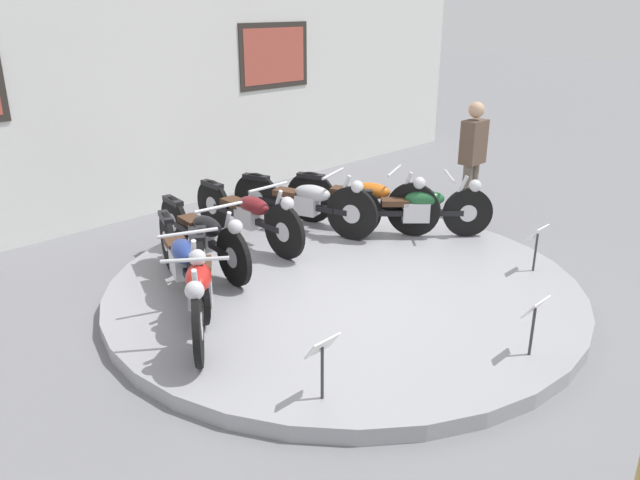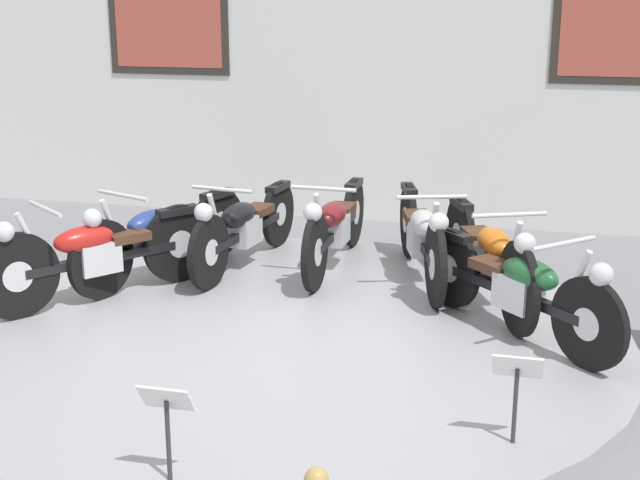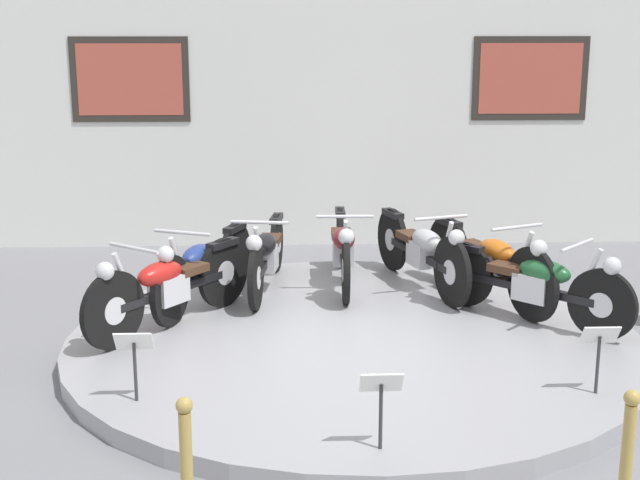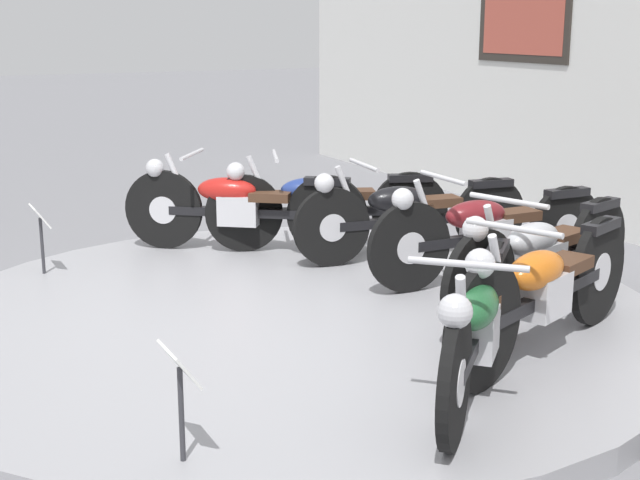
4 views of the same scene
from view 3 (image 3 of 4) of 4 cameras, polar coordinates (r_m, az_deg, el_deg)
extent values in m
plane|color=slate|center=(7.58, 2.21, -7.10)|extent=(60.00, 60.00, 0.00)
cylinder|color=#99999E|center=(7.56, 2.21, -6.60)|extent=(4.82, 4.82, 0.14)
cube|color=silver|center=(10.94, 0.73, 9.32)|extent=(14.00, 0.20, 3.72)
cube|color=#2D2823|center=(10.96, -12.07, 10.01)|extent=(1.40, 0.02, 1.00)
cube|color=#B24C3D|center=(10.95, -12.07, 10.01)|extent=(1.24, 0.02, 0.84)
cube|color=#2D2823|center=(11.20, 13.31, 10.02)|extent=(1.40, 0.02, 1.00)
cube|color=#B24C3D|center=(11.20, 13.32, 10.02)|extent=(1.24, 0.02, 0.84)
cylinder|color=black|center=(7.31, -13.11, -4.41)|extent=(0.43, 0.55, 0.64)
cylinder|color=silver|center=(7.31, -13.11, -4.41)|extent=(0.19, 0.22, 0.23)
cylinder|color=black|center=(8.23, -6.19, -2.09)|extent=(0.43, 0.55, 0.64)
cylinder|color=silver|center=(8.23, -6.19, -2.09)|extent=(0.19, 0.22, 0.23)
cube|color=black|center=(7.76, -9.44, -3.19)|extent=(0.80, 1.04, 0.07)
cube|color=silver|center=(7.72, -9.65, -3.11)|extent=(0.35, 0.38, 0.24)
ellipsoid|color=red|center=(7.61, -10.22, -2.14)|extent=(0.46, 0.52, 0.20)
cube|color=#472D1E|center=(7.87, -8.37, -1.84)|extent=(0.35, 0.38, 0.07)
cube|color=black|center=(8.16, -6.24, -0.24)|extent=(0.30, 0.35, 0.06)
cylinder|color=silver|center=(7.35, -12.34, -2.65)|extent=(0.19, 0.23, 0.54)
cylinder|color=silver|center=(7.35, -11.83, -0.51)|extent=(0.45, 0.35, 0.03)
sphere|color=silver|center=(7.18, -13.60, -1.95)|extent=(0.15, 0.15, 0.15)
cylinder|color=black|center=(7.77, -9.55, -3.24)|extent=(0.28, 0.60, 0.63)
cylinder|color=silver|center=(7.77, -9.55, -3.24)|extent=(0.14, 0.23, 0.22)
cylinder|color=black|center=(8.93, -5.44, -0.88)|extent=(0.28, 0.60, 0.63)
cylinder|color=silver|center=(8.93, -5.44, -0.88)|extent=(0.14, 0.23, 0.22)
cube|color=black|center=(8.34, -7.35, -1.98)|extent=(0.52, 1.18, 0.07)
cube|color=silver|center=(8.30, -7.48, -1.92)|extent=(0.30, 0.37, 0.24)
ellipsoid|color=navy|center=(8.17, -7.82, -1.02)|extent=(0.38, 0.53, 0.20)
cube|color=#472D1E|center=(8.50, -6.73, -0.70)|extent=(0.30, 0.37, 0.07)
cube|color=black|center=(8.87, -5.48, 0.78)|extent=(0.22, 0.37, 0.06)
cylinder|color=silver|center=(7.84, -9.10, -1.55)|extent=(0.13, 0.25, 0.54)
cylinder|color=silver|center=(7.87, -8.80, 0.47)|extent=(0.51, 0.23, 0.03)
sphere|color=silver|center=(7.63, -9.87, -0.92)|extent=(0.15, 0.15, 0.15)
cylinder|color=black|center=(8.11, -4.13, -2.43)|extent=(0.14, 0.61, 0.60)
cylinder|color=silver|center=(8.11, -4.13, -2.43)|extent=(0.09, 0.22, 0.21)
cylinder|color=black|center=(9.40, -2.79, -0.16)|extent=(0.14, 0.61, 0.60)
cylinder|color=silver|center=(9.40, -2.79, -0.16)|extent=(0.09, 0.22, 0.21)
cube|color=black|center=(8.75, -3.41, -1.21)|extent=(0.23, 1.24, 0.07)
cube|color=silver|center=(8.71, -3.45, -1.15)|extent=(0.24, 0.34, 0.24)
ellipsoid|color=black|center=(8.58, -3.57, -0.28)|extent=(0.28, 0.51, 0.20)
cube|color=#472D1E|center=(8.93, -3.21, 0.02)|extent=(0.24, 0.34, 0.07)
cube|color=black|center=(9.34, -2.81, 1.37)|extent=(0.15, 0.37, 0.06)
cylinder|color=silver|center=(8.20, -3.99, -0.80)|extent=(0.08, 0.25, 0.54)
cylinder|color=silver|center=(8.24, -3.90, 1.14)|extent=(0.54, 0.10, 0.03)
sphere|color=silver|center=(7.97, -4.25, -0.20)|extent=(0.15, 0.15, 0.15)
cylinder|color=black|center=(8.28, 1.66, -1.97)|extent=(0.07, 0.63, 0.63)
cylinder|color=silver|center=(8.28, 1.66, -1.97)|extent=(0.07, 0.22, 0.22)
cylinder|color=black|center=(9.58, 1.29, 0.21)|extent=(0.07, 0.63, 0.63)
cylinder|color=silver|center=(9.58, 1.29, 0.21)|extent=(0.07, 0.22, 0.22)
cube|color=black|center=(8.93, 1.46, -0.80)|extent=(0.10, 1.24, 0.07)
cube|color=silver|center=(8.89, 1.47, -0.74)|extent=(0.21, 0.32, 0.24)
ellipsoid|color=maroon|center=(8.75, 1.51, 0.11)|extent=(0.23, 0.48, 0.20)
cube|color=#472D1E|center=(9.11, 1.41, 0.40)|extent=(0.21, 0.32, 0.07)
cube|color=black|center=(9.53, 1.30, 1.78)|extent=(0.11, 0.36, 0.06)
cylinder|color=silver|center=(8.37, 1.63, -0.38)|extent=(0.05, 0.25, 0.54)
cylinder|color=silver|center=(8.42, 1.60, 1.52)|extent=(0.54, 0.04, 0.03)
sphere|color=silver|center=(8.14, 1.70, 0.22)|extent=(0.15, 0.15, 0.15)
cylinder|color=black|center=(8.27, 8.46, -2.05)|extent=(0.25, 0.64, 0.66)
cylinder|color=silver|center=(8.27, 8.46, -2.05)|extent=(0.13, 0.24, 0.23)
cylinder|color=black|center=(9.44, 4.65, 0.04)|extent=(0.25, 0.64, 0.66)
cylinder|color=silver|center=(9.44, 4.65, 0.04)|extent=(0.13, 0.24, 0.23)
cube|color=black|center=(8.85, 6.43, -0.94)|extent=(0.43, 1.21, 0.07)
cube|color=silver|center=(8.81, 6.54, -0.87)|extent=(0.29, 0.36, 0.24)
ellipsoid|color=#B2B5BA|center=(8.68, 6.86, -0.01)|extent=(0.35, 0.52, 0.20)
cube|color=#472D1E|center=(9.00, 5.84, 0.26)|extent=(0.29, 0.36, 0.07)
cube|color=black|center=(9.38, 4.68, 1.70)|extent=(0.20, 0.37, 0.06)
cylinder|color=silver|center=(8.34, 8.03, -0.46)|extent=(0.12, 0.25, 0.54)
cylinder|color=silver|center=(8.38, 7.75, 1.43)|extent=(0.53, 0.19, 0.03)
sphere|color=silver|center=(8.13, 8.74, 0.15)|extent=(0.15, 0.15, 0.15)
cylinder|color=black|center=(8.00, 13.43, -2.78)|extent=(0.31, 0.64, 0.67)
cylinder|color=silver|center=(8.00, 13.43, -2.78)|extent=(0.15, 0.24, 0.23)
cylinder|color=black|center=(9.05, 8.19, -0.62)|extent=(0.31, 0.64, 0.67)
cylinder|color=silver|center=(9.05, 8.19, -0.62)|extent=(0.15, 0.24, 0.23)
cube|color=black|center=(8.51, 10.64, -1.64)|extent=(0.54, 1.17, 0.07)
cube|color=silver|center=(8.48, 10.81, -1.57)|extent=(0.31, 0.37, 0.24)
ellipsoid|color=#D16619|center=(8.36, 11.25, -0.67)|extent=(0.39, 0.53, 0.20)
cube|color=#472D1E|center=(8.65, 9.85, -0.40)|extent=(0.31, 0.37, 0.07)
cube|color=black|center=(8.99, 8.25, 1.13)|extent=(0.23, 0.37, 0.06)
cylinder|color=silver|center=(8.06, 12.86, -1.15)|extent=(0.14, 0.25, 0.54)
cylinder|color=silver|center=(8.08, 12.49, 0.81)|extent=(0.51, 0.24, 0.03)
sphere|color=silver|center=(7.86, 13.83, -0.52)|extent=(0.15, 0.15, 0.15)
cylinder|color=black|center=(7.70, 17.60, -3.96)|extent=(0.46, 0.46, 0.60)
cylinder|color=silver|center=(7.70, 17.60, -3.96)|extent=(0.20, 0.19, 0.21)
cylinder|color=black|center=(8.32, 9.20, -2.17)|extent=(0.46, 0.46, 0.60)
cylinder|color=silver|center=(8.32, 9.20, -2.17)|extent=(0.20, 0.19, 0.21)
cube|color=black|center=(7.99, 13.24, -3.03)|extent=(0.93, 0.93, 0.07)
cube|color=silver|center=(7.96, 13.49, -2.95)|extent=(0.37, 0.37, 0.24)
ellipsoid|color=#1E562D|center=(7.87, 14.19, -1.97)|extent=(0.50, 0.49, 0.20)
cube|color=#472D1E|center=(8.05, 11.93, -1.79)|extent=(0.37, 0.37, 0.07)
cube|color=black|center=(8.26, 9.27, -0.46)|extent=(0.33, 0.33, 0.06)
cylinder|color=silver|center=(7.70, 16.71, -2.33)|extent=(0.21, 0.21, 0.54)
cylinder|color=silver|center=(7.68, 16.13, -0.32)|extent=(0.40, 0.40, 0.03)
sphere|color=silver|center=(7.58, 18.19, -1.59)|extent=(0.15, 0.15, 0.15)
cylinder|color=#333338|center=(6.34, -11.74, -8.28)|extent=(0.02, 0.02, 0.42)
cube|color=white|center=(6.26, -11.84, -6.37)|extent=(0.26, 0.11, 0.15)
cylinder|color=#333338|center=(5.56, 3.91, -11.23)|extent=(0.02, 0.02, 0.42)
cube|color=white|center=(5.47, 3.95, -9.09)|extent=(0.26, 0.11, 0.15)
cylinder|color=#333338|center=(6.62, 17.34, -7.65)|extent=(0.02, 0.02, 0.42)
cube|color=white|center=(6.54, 17.48, -5.82)|extent=(0.26, 0.11, 0.15)
sphere|color=tan|center=(4.20, -8.69, -10.42)|extent=(0.08, 0.08, 0.08)
sphere|color=tan|center=(4.47, 19.35, -9.52)|extent=(0.08, 0.08, 0.08)
camera|label=1|loc=(4.90, -53.81, 9.90)|focal=35.00mm
camera|label=2|loc=(2.64, 54.89, 2.80)|focal=50.00mm
camera|label=4|loc=(7.33, 46.80, 3.60)|focal=50.00mm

